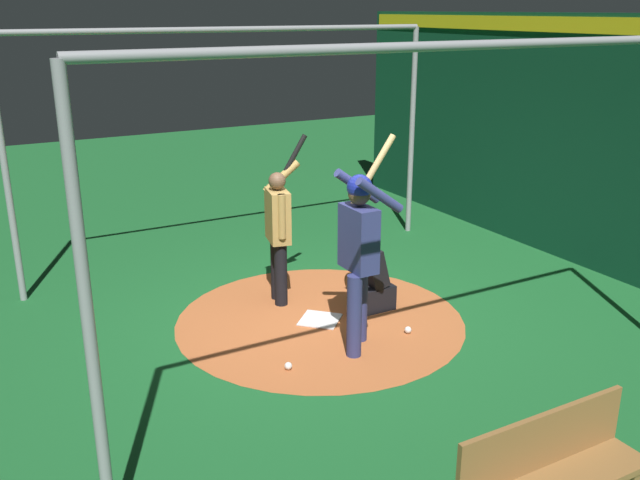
# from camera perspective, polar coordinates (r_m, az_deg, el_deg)

# --- Properties ---
(ground_plane) EXTENTS (25.89, 25.89, 0.00)m
(ground_plane) POSITION_cam_1_polar(r_m,az_deg,el_deg) (7.83, 0.00, -6.61)
(ground_plane) COLOR #195B28
(dirt_circle) EXTENTS (3.21, 3.21, 0.01)m
(dirt_circle) POSITION_cam_1_polar(r_m,az_deg,el_deg) (7.83, 0.00, -6.59)
(dirt_circle) COLOR #B76033
(dirt_circle) RESTS_ON ground
(home_plate) EXTENTS (0.59, 0.59, 0.01)m
(home_plate) POSITION_cam_1_polar(r_m,az_deg,el_deg) (7.83, 0.00, -6.53)
(home_plate) COLOR white
(home_plate) RESTS_ON dirt_circle
(batter) EXTENTS (0.68, 0.49, 2.15)m
(batter) POSITION_cam_1_polar(r_m,az_deg,el_deg) (6.83, 3.24, -0.39)
(batter) COLOR navy
(batter) RESTS_ON ground
(catcher) EXTENTS (0.58, 0.40, 0.95)m
(catcher) POSITION_cam_1_polar(r_m,az_deg,el_deg) (8.02, 4.10, -3.13)
(catcher) COLOR black
(catcher) RESTS_ON ground
(visitor) EXTENTS (0.61, 0.51, 1.95)m
(visitor) POSITION_cam_1_polar(r_m,az_deg,el_deg) (8.03, -3.40, 0.95)
(visitor) COLOR black
(visitor) RESTS_ON ground
(back_wall) EXTENTS (0.22, 9.89, 3.26)m
(back_wall) POSITION_cam_1_polar(r_m,az_deg,el_deg) (9.86, 21.17, 7.45)
(back_wall) COLOR #0C3D26
(back_wall) RESTS_ON ground
(cage_frame) EXTENTS (5.72, 4.56, 3.10)m
(cage_frame) POSITION_cam_1_polar(r_m,az_deg,el_deg) (7.19, 0.00, 9.24)
(cage_frame) COLOR gray
(cage_frame) RESTS_ON ground
(bench) EXTENTS (1.41, 0.36, 0.85)m
(bench) POSITION_cam_1_polar(r_m,az_deg,el_deg) (4.99, 18.45, -17.97)
(bench) COLOR olive
(bench) RESTS_ON ground
(baseball_0) EXTENTS (0.07, 0.07, 0.07)m
(baseball_0) POSITION_cam_1_polar(r_m,az_deg,el_deg) (6.82, -2.61, -10.26)
(baseball_0) COLOR white
(baseball_0) RESTS_ON dirt_circle
(baseball_1) EXTENTS (0.07, 0.07, 0.07)m
(baseball_1) POSITION_cam_1_polar(r_m,az_deg,el_deg) (7.58, 7.22, -7.31)
(baseball_1) COLOR white
(baseball_1) RESTS_ON dirt_circle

